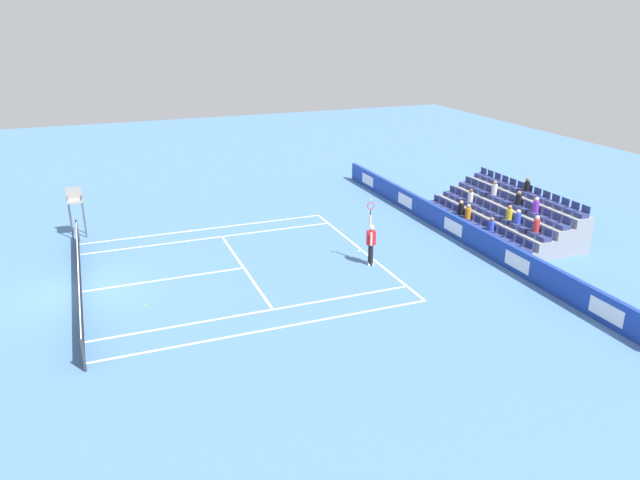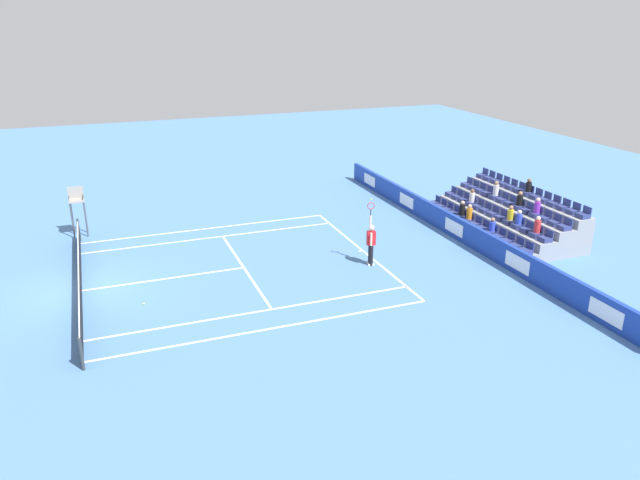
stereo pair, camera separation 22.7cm
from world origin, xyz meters
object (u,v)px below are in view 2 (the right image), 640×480
object	(u,v)px
tennis_net	(80,279)
umpire_chair	(77,205)
loose_tennis_ball	(144,304)
tennis_player	(371,243)

from	to	relation	value
tennis_net	umpire_chair	distance (m)	6.84
tennis_net	umpire_chair	bearing A→B (deg)	-0.48
tennis_net	umpire_chair	xyz separation A→B (m)	(6.76, -0.06, 1.03)
loose_tennis_ball	tennis_net	bearing A→B (deg)	45.33
tennis_net	loose_tennis_ball	world-z (taller)	tennis_net
tennis_net	umpire_chair	size ratio (longest dim) A/B	5.12
tennis_player	loose_tennis_ball	bearing A→B (deg)	93.28
tennis_player	loose_tennis_ball	xyz separation A→B (m)	(-0.54, 9.42, -0.96)
umpire_chair	loose_tennis_ball	size ratio (longest dim) A/B	34.41
tennis_player	tennis_net	bearing A→B (deg)	82.32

